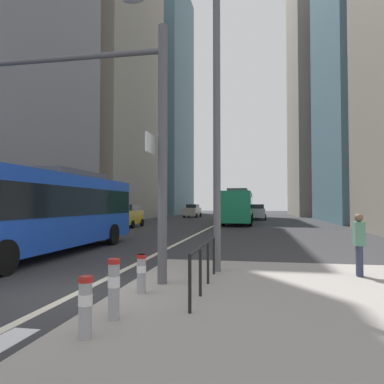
# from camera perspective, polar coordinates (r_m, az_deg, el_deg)

# --- Properties ---
(ground_plane) EXTENTS (160.00, 160.00, 0.00)m
(ground_plane) POSITION_cam_1_polar(r_m,az_deg,el_deg) (27.90, 2.24, -5.98)
(ground_plane) COLOR #303033
(median_island) EXTENTS (9.00, 10.00, 0.15)m
(median_island) POSITION_cam_1_polar(r_m,az_deg,el_deg) (7.00, 24.14, -17.43)
(median_island) COLOR gray
(median_island) RESTS_ON ground
(lane_centre_line) EXTENTS (0.20, 80.00, 0.01)m
(lane_centre_line) POSITION_cam_1_polar(r_m,az_deg,el_deg) (37.81, 4.38, -4.90)
(lane_centre_line) COLOR beige
(lane_centre_line) RESTS_ON ground
(office_tower_left_mid) EXTENTS (10.67, 19.95, 40.64)m
(office_tower_left_mid) POSITION_cam_1_polar(r_m,az_deg,el_deg) (52.30, -13.51, 18.66)
(office_tower_left_mid) COLOR gray
(office_tower_left_mid) RESTS_ON ground
(office_tower_left_far) EXTENTS (11.96, 19.19, 46.37)m
(office_tower_left_far) POSITION_cam_1_polar(r_m,az_deg,el_deg) (75.09, -5.67, 14.49)
(office_tower_left_far) COLOR slate
(office_tower_left_far) RESTS_ON ground
(office_tower_right_mid) EXTENTS (11.16, 18.04, 36.41)m
(office_tower_right_mid) POSITION_cam_1_polar(r_m,az_deg,el_deg) (47.88, 26.91, 18.10)
(office_tower_right_mid) COLOR slate
(office_tower_right_mid) RESTS_ON ground
(office_tower_right_far) EXTENTS (13.80, 21.30, 55.25)m
(office_tower_right_far) POSITION_cam_1_polar(r_m,az_deg,el_deg) (72.09, 21.27, 19.05)
(office_tower_right_far) COLOR gray
(office_tower_right_far) RESTS_ON ground
(city_bus_blue_oncoming) EXTENTS (2.75, 11.94, 3.40)m
(city_bus_blue_oncoming) POSITION_cam_1_polar(r_m,az_deg,el_deg) (14.96, -22.30, -2.28)
(city_bus_blue_oncoming) COLOR blue
(city_bus_blue_oncoming) RESTS_ON ground
(city_bus_red_receding) EXTENTS (2.70, 11.63, 3.40)m
(city_bus_red_receding) POSITION_cam_1_polar(r_m,az_deg,el_deg) (36.00, 7.45, -2.13)
(city_bus_red_receding) COLOR #198456
(city_bus_red_receding) RESTS_ON ground
(car_oncoming_mid) EXTENTS (2.16, 4.55, 1.94)m
(car_oncoming_mid) POSITION_cam_1_polar(r_m,az_deg,el_deg) (53.33, 0.09, -2.99)
(car_oncoming_mid) COLOR #B2A899
(car_oncoming_mid) RESTS_ON ground
(car_receding_near) EXTENTS (2.04, 4.06, 1.94)m
(car_receding_near) POSITION_cam_1_polar(r_m,az_deg,el_deg) (51.10, 9.80, -3.01)
(car_receding_near) COLOR black
(car_receding_near) RESTS_ON ground
(car_receding_far) EXTENTS (2.13, 4.26, 1.94)m
(car_receding_far) POSITION_cam_1_polar(r_m,az_deg,el_deg) (45.62, 10.43, -3.13)
(car_receding_far) COLOR silver
(car_receding_far) RESTS_ON ground
(car_oncoming_far) EXTENTS (2.21, 4.32, 1.94)m
(car_oncoming_far) POSITION_cam_1_polar(r_m,az_deg,el_deg) (31.19, -10.24, -3.70)
(car_oncoming_far) COLOR gold
(car_oncoming_far) RESTS_ON ground
(traffic_signal_gantry) EXTENTS (5.43, 0.65, 6.00)m
(traffic_signal_gantry) POSITION_cam_1_polar(r_m,az_deg,el_deg) (9.15, -15.73, 11.46)
(traffic_signal_gantry) COLOR #515156
(traffic_signal_gantry) RESTS_ON median_island
(street_lamp_post) EXTENTS (5.50, 0.32, 8.00)m
(street_lamp_post) POSITION_cam_1_polar(r_m,az_deg,el_deg) (10.33, 3.94, 16.81)
(street_lamp_post) COLOR #56565B
(street_lamp_post) RESTS_ON median_island
(bollard_left) EXTENTS (0.20, 0.20, 0.83)m
(bollard_left) POSITION_cam_1_polar(r_m,az_deg,el_deg) (5.30, -16.58, -16.63)
(bollard_left) COLOR #99999E
(bollard_left) RESTS_ON median_island
(bollard_right) EXTENTS (0.20, 0.20, 0.95)m
(bollard_right) POSITION_cam_1_polar(r_m,az_deg,el_deg) (5.99, -12.31, -14.33)
(bollard_right) COLOR #99999E
(bollard_right) RESTS_ON median_island
(bollard_back) EXTENTS (0.20, 0.20, 0.79)m
(bollard_back) POSITION_cam_1_polar(r_m,az_deg,el_deg) (7.58, -8.04, -12.37)
(bollard_back) COLOR #99999E
(bollard_back) RESTS_ON median_island
(pedestrian_railing) EXTENTS (0.06, 3.43, 0.98)m
(pedestrian_railing) POSITION_cam_1_polar(r_m,az_deg,el_deg) (7.77, 1.98, -10.20)
(pedestrian_railing) COLOR black
(pedestrian_railing) RESTS_ON median_island
(pedestrian_waiting) EXTENTS (0.27, 0.40, 1.58)m
(pedestrian_waiting) POSITION_cam_1_polar(r_m,az_deg,el_deg) (10.06, 25.02, -7.17)
(pedestrian_waiting) COLOR #2D334C
(pedestrian_waiting) RESTS_ON median_island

